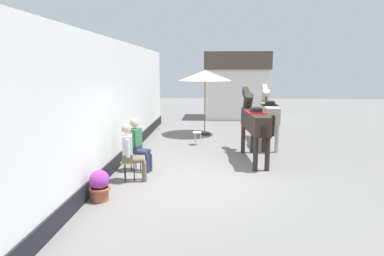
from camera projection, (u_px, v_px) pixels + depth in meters
The scene contains 10 objects.
ground_plane at pixel (207, 150), 11.15m from camera, with size 40.00×40.00×0.00m, color slate.
pub_facade_wall at pixel (117, 108), 9.57m from camera, with size 0.34×14.00×3.40m.
distant_cottage at pixel (236, 85), 18.34m from camera, with size 3.40×2.60×3.50m.
seated_visitor_near at pixel (130, 149), 7.94m from camera, with size 0.61×0.48×1.39m.
seated_visitor_far at pixel (137, 142), 8.78m from camera, with size 0.61×0.48×1.39m.
saddled_horse_near at pixel (254, 121), 9.78m from camera, with size 0.61×3.00×2.06m.
saddled_horse_far at pixel (269, 112), 11.75m from camera, with size 0.53×3.00×2.06m.
flower_planter_near at pixel (100, 185), 6.83m from camera, with size 0.43×0.43×0.64m.
cafe_parasol at pixel (205, 76), 13.43m from camera, with size 2.10×2.10×2.58m.
spare_stool_white at pixel (197, 134), 11.88m from camera, with size 0.32×0.32×0.46m.
Camera 1 is at (0.15, -7.87, 2.63)m, focal length 31.78 mm.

